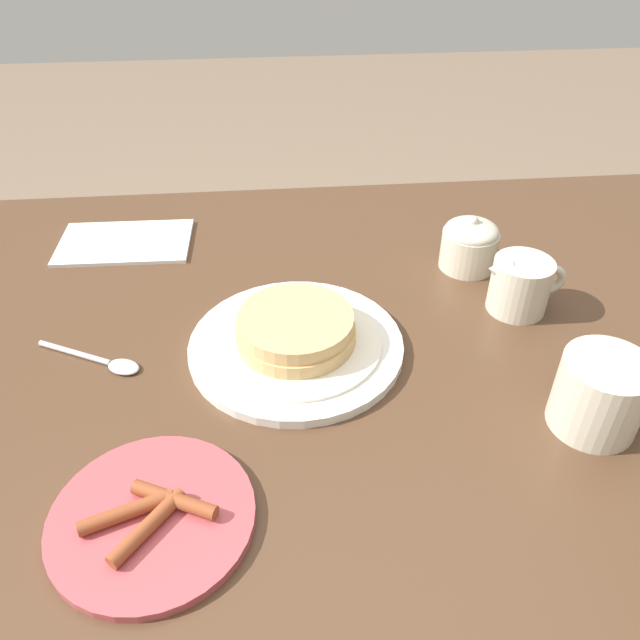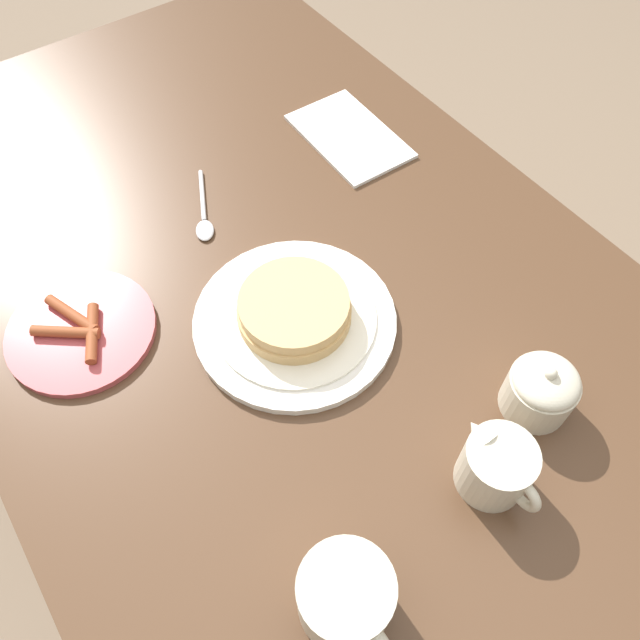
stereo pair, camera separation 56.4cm
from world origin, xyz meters
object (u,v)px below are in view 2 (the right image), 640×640
creamer_pitcher (496,466)px  sugar_bowl (541,389)px  side_plate_bacon (81,330)px  spoon (204,217)px  pancake_plate (295,315)px  napkin (349,136)px  coffee_mug (347,599)px

creamer_pitcher → sugar_bowl: (-0.04, 0.11, -0.00)m
side_plate_bacon → creamer_pitcher: size_ratio=1.70×
spoon → creamer_pitcher: bearing=6.9°
pancake_plate → sugar_bowl: 0.31m
pancake_plate → side_plate_bacon: (-0.15, -0.23, -0.01)m
side_plate_bacon → spoon: size_ratio=1.41×
side_plate_bacon → creamer_pitcher: creamer_pitcher is taller
side_plate_bacon → spoon: side_plate_bacon is taller
pancake_plate → napkin: 0.37m
pancake_plate → sugar_bowl: sugar_bowl is taller
side_plate_bacon → napkin: 0.52m
coffee_mug → napkin: (-0.56, 0.42, -0.04)m
side_plate_bacon → spoon: bearing=110.0°
pancake_plate → creamer_pitcher: creamer_pitcher is taller
pancake_plate → sugar_bowl: bearing=32.5°
side_plate_bacon → pancake_plate: bearing=57.6°
napkin → spoon: 0.28m
pancake_plate → coffee_mug: (0.31, -0.15, 0.02)m
coffee_mug → pancake_plate: bearing=154.3°
creamer_pitcher → sugar_bowl: 0.11m
napkin → creamer_pitcher: bearing=-21.7°
napkin → spoon: size_ratio=1.50×
pancake_plate → creamer_pitcher: 0.30m
coffee_mug → creamer_pitcher: bearing=93.8°
pancake_plate → spoon: bearing=-178.7°
side_plate_bacon → creamer_pitcher: (0.44, 0.29, 0.03)m
side_plate_bacon → sugar_bowl: (0.41, 0.40, 0.03)m
creamer_pitcher → sugar_bowl: size_ratio=1.36×
side_plate_bacon → sugar_bowl: size_ratio=2.31×
coffee_mug → creamer_pitcher: coffee_mug is taller
coffee_mug → creamer_pitcher: (-0.01, 0.21, -0.01)m
sugar_bowl → napkin: (-0.51, 0.11, -0.03)m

